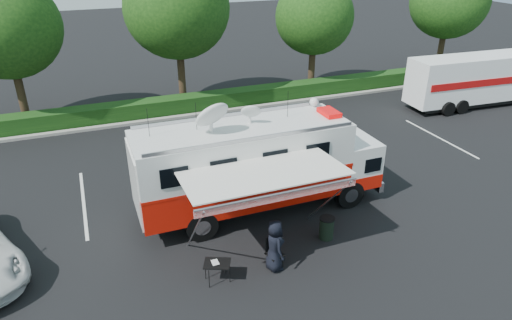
{
  "coord_description": "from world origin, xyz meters",
  "views": [
    {
      "loc": [
        -5.78,
        -14.2,
        9.66
      ],
      "look_at": [
        0.0,
        0.5,
        1.9
      ],
      "focal_mm": 32.0,
      "sensor_mm": 36.0,
      "label": 1
    }
  ],
  "objects_px": {
    "trash_bin": "(327,228)",
    "semi_trailer": "(484,79)",
    "folding_table": "(217,264)",
    "command_truck": "(259,165)"
  },
  "relations": [
    {
      "from": "trash_bin",
      "to": "semi_trailer",
      "type": "xyz_separation_m",
      "value": [
        16.24,
        9.09,
        1.24
      ]
    },
    {
      "from": "folding_table",
      "to": "trash_bin",
      "type": "bearing_deg",
      "value": 10.01
    },
    {
      "from": "command_truck",
      "to": "semi_trailer",
      "type": "bearing_deg",
      "value": 19.92
    },
    {
      "from": "trash_bin",
      "to": "semi_trailer",
      "type": "distance_m",
      "value": 18.66
    },
    {
      "from": "command_truck",
      "to": "trash_bin",
      "type": "relative_size",
      "value": 11.43
    },
    {
      "from": "command_truck",
      "to": "trash_bin",
      "type": "xyz_separation_m",
      "value": [
        1.52,
        -2.66,
        -1.53
      ]
    },
    {
      "from": "command_truck",
      "to": "semi_trailer",
      "type": "relative_size",
      "value": 0.92
    },
    {
      "from": "command_truck",
      "to": "folding_table",
      "type": "height_order",
      "value": "command_truck"
    },
    {
      "from": "command_truck",
      "to": "folding_table",
      "type": "bearing_deg",
      "value": -128.75
    },
    {
      "from": "semi_trailer",
      "to": "trash_bin",
      "type": "bearing_deg",
      "value": -150.76
    }
  ]
}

